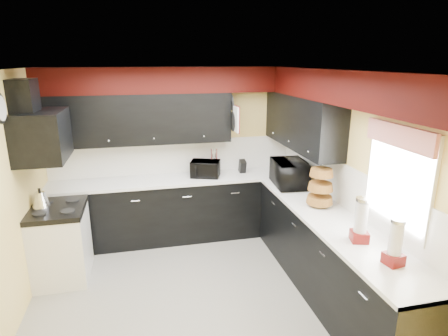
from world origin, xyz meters
name	(u,v)px	position (x,y,z in m)	size (l,w,h in m)	color
ground	(194,295)	(0.00, 0.00, 0.00)	(3.60, 3.60, 0.00)	gray
wall_back	(174,153)	(0.00, 1.80, 1.25)	(3.60, 0.06, 2.50)	#E0C666
wall_right	(345,180)	(1.80, 0.00, 1.25)	(0.06, 3.60, 2.50)	#E0C666
wall_left	(3,207)	(-1.80, 0.00, 1.25)	(0.06, 3.60, 2.50)	#E0C666
ceiling	(188,70)	(0.00, 0.00, 2.50)	(3.60, 3.60, 0.06)	white
cab_back	(178,209)	(0.00, 1.50, 0.45)	(3.60, 0.60, 0.90)	black
cab_right	(329,258)	(1.50, -0.30, 0.45)	(0.60, 3.00, 0.90)	black
counter_back	(177,179)	(0.00, 1.50, 0.92)	(3.62, 0.64, 0.04)	white
counter_right	(332,219)	(1.50, -0.30, 0.92)	(0.64, 3.02, 0.04)	white
splash_back	(174,157)	(0.00, 1.79, 1.19)	(3.60, 0.02, 0.50)	white
splash_right	(344,185)	(1.79, 0.00, 1.19)	(0.02, 3.60, 0.50)	white
upper_back	(138,119)	(-0.50, 1.62, 1.80)	(2.60, 0.35, 0.70)	black
upper_right	(301,122)	(1.62, 0.90, 1.80)	(0.35, 1.80, 0.70)	black
soffit_back	(172,80)	(0.00, 1.62, 2.33)	(3.60, 0.36, 0.35)	black
soffit_right	(348,87)	(1.62, -0.18, 2.33)	(0.36, 3.24, 0.35)	black
stove	(62,245)	(-1.50, 0.75, 0.43)	(0.60, 0.75, 0.86)	white
cooktop	(57,209)	(-1.50, 0.75, 0.89)	(0.62, 0.77, 0.06)	black
hood	(42,136)	(-1.55, 0.75, 1.78)	(0.50, 0.78, 0.55)	black
hood_duct	(24,98)	(-1.68, 0.75, 2.20)	(0.24, 0.40, 0.40)	black
window	(399,179)	(1.79, -0.90, 1.55)	(0.03, 0.86, 0.96)	white
valance	(399,136)	(1.73, -0.90, 1.95)	(0.04, 0.88, 0.20)	red
pan_top	(231,103)	(0.82, 1.55, 2.00)	(0.03, 0.22, 0.40)	black
pan_mid	(233,121)	(0.82, 1.42, 1.75)	(0.03, 0.28, 0.46)	black
pan_low	(229,121)	(0.82, 1.68, 1.72)	(0.03, 0.24, 0.42)	black
cut_board	(236,119)	(0.83, 1.30, 1.80)	(0.03, 0.26, 0.35)	white
baskets	(320,186)	(1.52, 0.05, 1.18)	(0.27, 0.27, 0.50)	brown
clock	(0,108)	(-1.77, 0.25, 2.15)	(0.03, 0.30, 0.30)	black
deco_plate	(370,96)	(1.77, -0.35, 2.25)	(0.03, 0.24, 0.24)	white
toaster_oven	(205,169)	(0.42, 1.48, 1.06)	(0.41, 0.34, 0.24)	black
microwave	(290,173)	(1.47, 0.83, 1.11)	(0.61, 0.42, 0.34)	black
utensil_crock	(214,169)	(0.56, 1.55, 1.02)	(0.16, 0.16, 0.17)	white
knife_block	(242,166)	(1.00, 1.55, 1.04)	(0.09, 0.12, 0.20)	black
kettle	(40,199)	(-1.68, 0.82, 1.01)	(0.20, 0.20, 0.18)	silver
dispenser_a	(361,221)	(1.47, -0.86, 1.15)	(0.15, 0.15, 0.42)	#650001
dispenser_b	(395,244)	(1.51, -1.30, 1.13)	(0.14, 0.14, 0.38)	maroon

